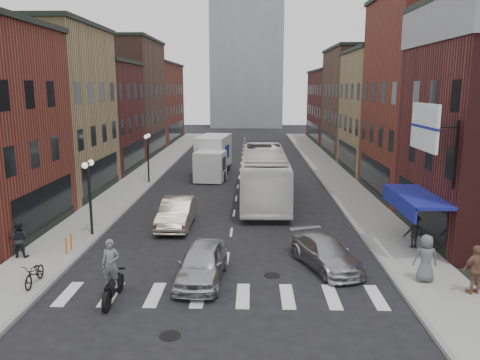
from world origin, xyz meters
name	(u,v)px	position (x,y,z in m)	size (l,w,h in m)	color
ground	(226,266)	(0.00, 0.00, 0.00)	(160.00, 160.00, 0.00)	black
sidewalk_left	(147,174)	(-8.50, 22.00, 0.07)	(3.00, 74.00, 0.15)	gray
sidewalk_right	(333,175)	(8.50, 22.00, 0.07)	(3.00, 74.00, 0.15)	gray
curb_left	(163,175)	(-7.00, 22.00, 0.00)	(0.20, 74.00, 0.16)	gray
curb_right	(317,176)	(7.00, 22.00, 0.00)	(0.20, 74.00, 0.16)	gray
crosswalk_stripes	(222,296)	(0.00, -3.00, 0.00)	(12.00, 2.20, 0.01)	silver
bldg_left_mid_a	(30,111)	(-14.99, 14.00, 6.15)	(10.30, 10.20, 12.30)	#927950
bldg_left_mid_b	(80,117)	(-14.99, 24.00, 5.15)	(10.30, 10.20, 10.30)	#411717
bldg_left_far_a	(114,98)	(-14.99, 35.00, 6.65)	(10.30, 12.20, 13.30)	#4A2F25
bldg_left_far_b	(142,103)	(-14.99, 49.00, 5.65)	(10.30, 16.20, 11.30)	maroon
bldg_right_mid_a	(449,98)	(15.00, 14.00, 7.15)	(10.30, 10.20, 14.30)	maroon
bldg_right_mid_b	(403,112)	(14.99, 24.00, 5.65)	(10.30, 10.20, 11.30)	#927950
bldg_right_far_a	(373,102)	(14.99, 35.00, 6.15)	(10.30, 12.20, 12.30)	#4A2F25
bldg_right_far_b	(348,106)	(14.99, 49.00, 5.15)	(10.30, 16.20, 10.30)	#411717
awning_blue	(413,197)	(8.93, 2.50, 2.63)	(1.80, 5.00, 0.78)	navy
billboard_sign	(427,129)	(8.59, 0.50, 6.13)	(1.52, 3.00, 3.70)	black
streetlamp_near	(89,184)	(-7.40, 4.00, 2.91)	(0.32, 1.22, 4.11)	black
streetlamp_far	(148,149)	(-7.40, 18.00, 2.91)	(0.32, 1.22, 4.11)	black
bike_rack	(69,244)	(-7.60, 1.30, 0.55)	(0.08, 0.68, 0.80)	#D8590C
box_truck	(213,157)	(-2.38, 21.64, 1.74)	(3.11, 8.34, 3.52)	silver
motorcycle_rider	(112,273)	(-4.04, -3.63, 1.14)	(0.68, 2.39, 2.44)	black
transit_bus	(264,175)	(1.99, 12.59, 1.81)	(3.05, 13.03, 3.63)	white
sedan_left_near	(202,263)	(-0.93, -1.60, 0.77)	(1.81, 4.51, 1.54)	#B4B4B9
sedan_left_far	(177,213)	(-3.15, 6.00, 0.81)	(1.71, 4.91, 1.62)	#BBAC98
curb_car	(326,253)	(4.42, 0.00, 0.66)	(1.84, 4.52, 1.31)	#A5A5A9
parked_bicycle	(35,273)	(-7.50, -2.46, 0.61)	(0.61, 1.75, 0.92)	black
ped_left_solo	(19,239)	(-9.60, 0.57, 0.99)	(0.82, 0.47, 1.68)	black
ped_right_a	(414,231)	(9.04, 2.34, 0.98)	(1.07, 0.53, 1.66)	black
ped_right_b	(476,270)	(9.60, -2.87, 1.11)	(1.12, 0.56, 1.91)	brown
ped_right_c	(426,258)	(8.13, -1.75, 1.12)	(0.95, 0.62, 1.94)	#585A5F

